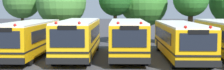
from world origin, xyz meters
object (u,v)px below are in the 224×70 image
school_bus_3 (180,39)px  tree_3 (142,3)px  school_bus_1 (79,37)px  school_bus_2 (128,37)px  tree_2 (114,0)px  school_bus_0 (29,37)px  tree_1 (63,2)px

school_bus_3 → tree_3: tree_3 is taller
school_bus_1 → school_bus_2: 3.56m
school_bus_3 → tree_3: bearing=-78.9°
school_bus_1 → tree_2: tree_2 is taller
school_bus_0 → school_bus_2: bearing=178.2°
school_bus_2 → tree_1: (-6.31, 8.85, 2.67)m
school_bus_2 → tree_2: bearing=-82.7°
school_bus_0 → tree_2: size_ratio=1.79×
school_bus_2 → tree_1: tree_1 is taller
school_bus_0 → tree_1: tree_1 is taller
tree_1 → tree_2: (5.02, -0.01, 0.20)m
tree_2 → school_bus_2: bearing=-81.7°
school_bus_1 → tree_3: size_ratio=1.64×
school_bus_1 → school_bus_3: bearing=176.6°
school_bus_1 → school_bus_2: (3.55, -0.22, -0.01)m
tree_1 → tree_2: 5.02m
school_bus_3 → tree_2: bearing=-61.4°
tree_2 → tree_3: tree_3 is taller
tree_1 → tree_3: tree_1 is taller
school_bus_0 → tree_3: 13.62m
school_bus_3 → tree_2: 10.64m
school_bus_0 → tree_3: bearing=-131.0°
school_bus_2 → tree_1: 11.19m
tree_1 → school_bus_3: bearing=-41.7°
school_bus_0 → tree_3: tree_3 is taller
school_bus_1 → tree_3: (5.08, 10.11, 2.53)m
school_bus_0 → school_bus_2: school_bus_2 is taller
school_bus_3 → tree_2: tree_2 is taller
school_bus_0 → school_bus_2: 7.18m
school_bus_1 → school_bus_3: (7.27, -0.29, -0.09)m
tree_1 → tree_3: size_ratio=1.03×
school_bus_0 → school_bus_2: (7.17, -0.17, 0.05)m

